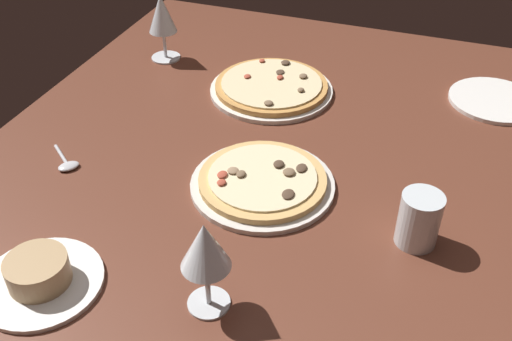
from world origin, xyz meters
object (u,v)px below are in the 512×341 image
at_px(ramekin_on_saucer, 39,276).
at_px(water_glass, 419,222).
at_px(pizza_main, 263,181).
at_px(pizza_side, 271,87).
at_px(side_plate, 495,100).
at_px(wine_glass_near, 162,16).
at_px(wine_glass_far, 205,249).
at_px(spoon, 67,163).

relative_size(ramekin_on_saucer, water_glass, 2.00).
relative_size(pizza_main, water_glass, 2.82).
bearing_deg(water_glass, pizza_side, 44.66).
bearing_deg(side_plate, wine_glass_near, 94.09).
relative_size(pizza_main, wine_glass_near, 1.60).
xyz_separation_m(ramekin_on_saucer, side_plate, (0.80, -0.62, -0.01)).
xyz_separation_m(wine_glass_far, wine_glass_near, (0.69, 0.42, 0.00)).
xyz_separation_m(wine_glass_far, water_glass, (0.24, -0.26, -0.07)).
height_order(pizza_side, water_glass, water_glass).
distance_m(pizza_side, water_glass, 0.54).
xyz_separation_m(wine_glass_near, spoon, (-0.47, -0.03, -0.11)).
distance_m(wine_glass_near, side_plate, 0.79).
bearing_deg(side_plate, water_glass, 168.33).
distance_m(ramekin_on_saucer, side_plate, 1.01).
height_order(pizza_side, side_plate, pizza_side).
bearing_deg(spoon, wine_glass_far, -119.20).
xyz_separation_m(water_glass, side_plate, (0.51, -0.11, -0.04)).
distance_m(wine_glass_far, water_glass, 0.36).
bearing_deg(wine_glass_near, spoon, -176.77).
height_order(side_plate, spoon, spoon).
distance_m(ramekin_on_saucer, spoon, 0.30).
bearing_deg(water_glass, pizza_main, 80.20).
distance_m(pizza_side, wine_glass_far, 0.63).
bearing_deg(pizza_side, water_glass, -135.34).
bearing_deg(pizza_side, side_plate, -75.20).
bearing_deg(wine_glass_near, pizza_side, -103.16).
bearing_deg(wine_glass_far, pizza_main, 3.46).
distance_m(ramekin_on_saucer, water_glass, 0.59).
relative_size(wine_glass_near, spoon, 1.83).
xyz_separation_m(ramekin_on_saucer, spoon, (0.27, 0.14, -0.01)).
relative_size(wine_glass_near, water_glass, 1.76).
bearing_deg(wine_glass_far, water_glass, -48.23).
distance_m(ramekin_on_saucer, wine_glass_far, 0.27).
height_order(water_glass, spoon, water_glass).
height_order(pizza_side, wine_glass_near, wine_glass_near).
relative_size(water_glass, side_plate, 0.47).
bearing_deg(wine_glass_far, wine_glass_near, 31.21).
bearing_deg(side_plate, pizza_main, 139.97).
distance_m(water_glass, spoon, 0.66).
bearing_deg(water_glass, ramekin_on_saucer, 119.06).
distance_m(pizza_main, pizza_side, 0.35).
distance_m(wine_glass_far, side_plate, 0.84).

